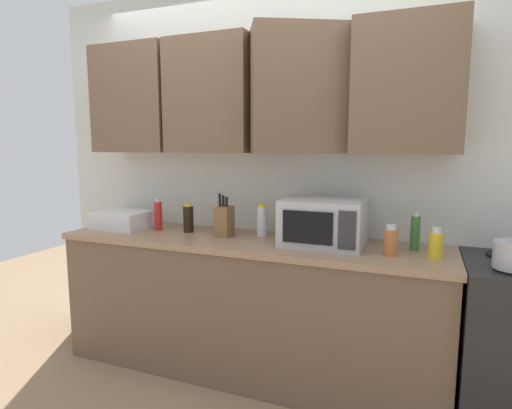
{
  "coord_description": "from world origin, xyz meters",
  "views": [
    {
      "loc": [
        1.04,
        -2.72,
        1.5
      ],
      "look_at": [
        0.04,
        -0.25,
        1.12
      ],
      "focal_mm": 29.21,
      "sensor_mm": 36.0,
      "label": 1
    }
  ],
  "objects_px": {
    "dish_rack": "(122,220)",
    "bottle_clear_tall": "(262,221)",
    "knife_block": "(224,221)",
    "bottle_red_sauce": "(158,215)",
    "microwave": "(323,223)",
    "bottle_green_oil": "(415,233)",
    "bottle_yellow_mustard": "(436,245)",
    "bottle_soy_dark": "(188,218)",
    "bottle_spice_jar": "(390,241)"
  },
  "relations": [
    {
      "from": "bottle_soy_dark",
      "to": "bottle_spice_jar",
      "type": "distance_m",
      "value": 1.36
    },
    {
      "from": "dish_rack",
      "to": "bottle_yellow_mustard",
      "type": "relative_size",
      "value": 2.25
    },
    {
      "from": "bottle_green_oil",
      "to": "bottle_clear_tall",
      "type": "bearing_deg",
      "value": 178.23
    },
    {
      "from": "bottle_clear_tall",
      "to": "bottle_soy_dark",
      "type": "height_order",
      "value": "bottle_clear_tall"
    },
    {
      "from": "bottle_soy_dark",
      "to": "bottle_red_sauce",
      "type": "relative_size",
      "value": 0.89
    },
    {
      "from": "dish_rack",
      "to": "microwave",
      "type": "bearing_deg",
      "value": 0.28
    },
    {
      "from": "bottle_clear_tall",
      "to": "bottle_red_sauce",
      "type": "relative_size",
      "value": 0.96
    },
    {
      "from": "microwave",
      "to": "bottle_clear_tall",
      "type": "height_order",
      "value": "microwave"
    },
    {
      "from": "bottle_red_sauce",
      "to": "bottle_green_oil",
      "type": "distance_m",
      "value": 1.71
    },
    {
      "from": "bottle_clear_tall",
      "to": "bottle_green_oil",
      "type": "bearing_deg",
      "value": -1.77
    },
    {
      "from": "bottle_soy_dark",
      "to": "bottle_green_oil",
      "type": "xyz_separation_m",
      "value": [
        1.47,
        0.04,
        0.01
      ]
    },
    {
      "from": "bottle_yellow_mustard",
      "to": "bottle_soy_dark",
      "type": "bearing_deg",
      "value": 175.98
    },
    {
      "from": "microwave",
      "to": "bottle_soy_dark",
      "type": "height_order",
      "value": "microwave"
    },
    {
      "from": "bottle_green_oil",
      "to": "bottle_spice_jar",
      "type": "xyz_separation_m",
      "value": [
        -0.12,
        -0.16,
        -0.02
      ]
    },
    {
      "from": "microwave",
      "to": "bottle_red_sauce",
      "type": "bearing_deg",
      "value": 178.92
    },
    {
      "from": "microwave",
      "to": "knife_block",
      "type": "xyz_separation_m",
      "value": [
        -0.67,
        0.02,
        -0.04
      ]
    },
    {
      "from": "dish_rack",
      "to": "bottle_soy_dark",
      "type": "relative_size",
      "value": 1.9
    },
    {
      "from": "bottle_red_sauce",
      "to": "bottle_soy_dark",
      "type": "bearing_deg",
      "value": 4.56
    },
    {
      "from": "bottle_soy_dark",
      "to": "bottle_green_oil",
      "type": "bearing_deg",
      "value": 1.59
    },
    {
      "from": "dish_rack",
      "to": "knife_block",
      "type": "relative_size",
      "value": 1.33
    },
    {
      "from": "bottle_clear_tall",
      "to": "bottle_soy_dark",
      "type": "xyz_separation_m",
      "value": [
        -0.52,
        -0.07,
        -0.01
      ]
    },
    {
      "from": "bottle_red_sauce",
      "to": "bottle_yellow_mustard",
      "type": "xyz_separation_m",
      "value": [
        1.82,
        -0.09,
        -0.03
      ]
    },
    {
      "from": "bottle_soy_dark",
      "to": "bottle_red_sauce",
      "type": "xyz_separation_m",
      "value": [
        -0.24,
        -0.02,
        0.01
      ]
    },
    {
      "from": "knife_block",
      "to": "dish_rack",
      "type": "bearing_deg",
      "value": -178.38
    },
    {
      "from": "knife_block",
      "to": "bottle_green_oil",
      "type": "distance_m",
      "value": 1.19
    },
    {
      "from": "microwave",
      "to": "knife_block",
      "type": "bearing_deg",
      "value": 178.63
    },
    {
      "from": "bottle_green_oil",
      "to": "bottle_yellow_mustard",
      "type": "height_order",
      "value": "bottle_green_oil"
    },
    {
      "from": "microwave",
      "to": "bottle_clear_tall",
      "type": "xyz_separation_m",
      "value": [
        -0.44,
        0.11,
        -0.04
      ]
    },
    {
      "from": "dish_rack",
      "to": "bottle_clear_tall",
      "type": "xyz_separation_m",
      "value": [
        1.06,
        0.12,
        0.04
      ]
    },
    {
      "from": "microwave",
      "to": "dish_rack",
      "type": "height_order",
      "value": "microwave"
    },
    {
      "from": "dish_rack",
      "to": "bottle_clear_tall",
      "type": "height_order",
      "value": "bottle_clear_tall"
    },
    {
      "from": "microwave",
      "to": "bottle_yellow_mustard",
      "type": "distance_m",
      "value": 0.63
    },
    {
      "from": "microwave",
      "to": "dish_rack",
      "type": "relative_size",
      "value": 1.26
    },
    {
      "from": "bottle_green_oil",
      "to": "bottle_spice_jar",
      "type": "bearing_deg",
      "value": -127.45
    },
    {
      "from": "microwave",
      "to": "knife_block",
      "type": "distance_m",
      "value": 0.67
    },
    {
      "from": "bottle_clear_tall",
      "to": "bottle_yellow_mustard",
      "type": "height_order",
      "value": "bottle_clear_tall"
    },
    {
      "from": "bottle_clear_tall",
      "to": "bottle_red_sauce",
      "type": "bearing_deg",
      "value": -173.28
    },
    {
      "from": "knife_block",
      "to": "bottle_soy_dark",
      "type": "relative_size",
      "value": 1.43
    },
    {
      "from": "bottle_spice_jar",
      "to": "dish_rack",
      "type": "bearing_deg",
      "value": 177.86
    },
    {
      "from": "bottle_yellow_mustard",
      "to": "bottle_green_oil",
      "type": "bearing_deg",
      "value": 125.18
    },
    {
      "from": "bottle_clear_tall",
      "to": "dish_rack",
      "type": "bearing_deg",
      "value": -173.56
    },
    {
      "from": "bottle_green_oil",
      "to": "bottle_yellow_mustard",
      "type": "relative_size",
      "value": 1.29
    },
    {
      "from": "knife_block",
      "to": "bottle_red_sauce",
      "type": "distance_m",
      "value": 0.53
    },
    {
      "from": "bottle_green_oil",
      "to": "bottle_soy_dark",
      "type": "bearing_deg",
      "value": -178.41
    },
    {
      "from": "microwave",
      "to": "bottle_green_oil",
      "type": "height_order",
      "value": "microwave"
    },
    {
      "from": "microwave",
      "to": "bottle_green_oil",
      "type": "xyz_separation_m",
      "value": [
        0.52,
        0.08,
        -0.04
      ]
    },
    {
      "from": "dish_rack",
      "to": "bottle_red_sauce",
      "type": "distance_m",
      "value": 0.3
    },
    {
      "from": "bottle_clear_tall",
      "to": "bottle_green_oil",
      "type": "height_order",
      "value": "bottle_green_oil"
    },
    {
      "from": "bottle_clear_tall",
      "to": "bottle_yellow_mustard",
      "type": "distance_m",
      "value": 1.07
    },
    {
      "from": "knife_block",
      "to": "bottle_red_sauce",
      "type": "xyz_separation_m",
      "value": [
        -0.53,
        0.01,
        0.0
      ]
    }
  ]
}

